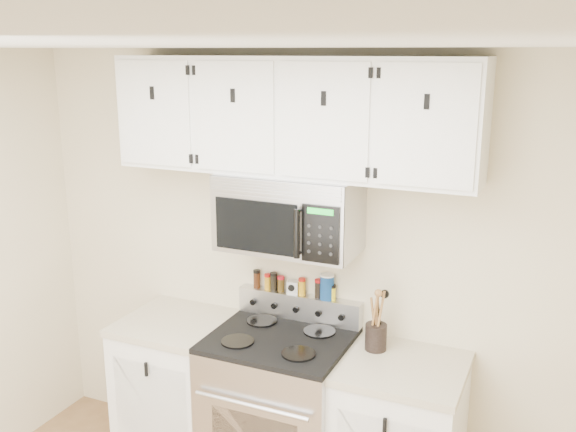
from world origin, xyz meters
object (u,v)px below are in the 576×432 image
object	(u,v)px
utensil_crock	(376,335)
salt_canister	(327,287)
range	(280,412)
microwave	(289,213)

from	to	relation	value
utensil_crock	salt_canister	distance (m)	0.41
range	utensil_crock	xyz separation A→B (m)	(0.51, 0.13, 0.52)
salt_canister	utensil_crock	bearing A→B (deg)	-24.22
utensil_crock	salt_canister	world-z (taller)	utensil_crock
range	utensil_crock	distance (m)	0.74
microwave	utensil_crock	size ratio (longest dim) A/B	2.24
microwave	utensil_crock	xyz separation A→B (m)	(0.51, 0.00, -0.62)
utensil_crock	microwave	bearing A→B (deg)	-179.74
range	salt_canister	bearing A→B (deg)	58.71
range	salt_canister	size ratio (longest dim) A/B	7.35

